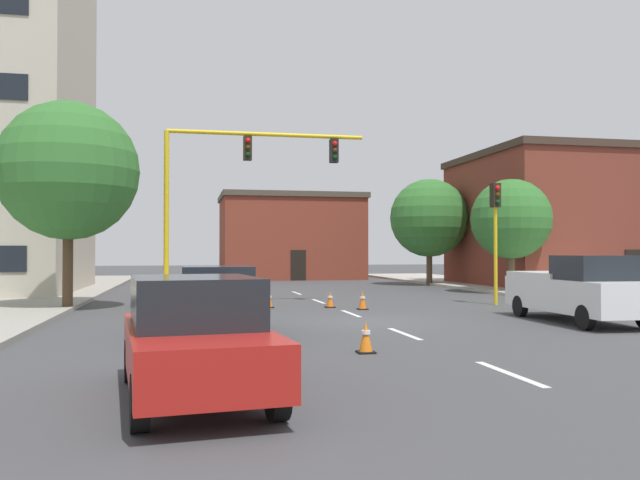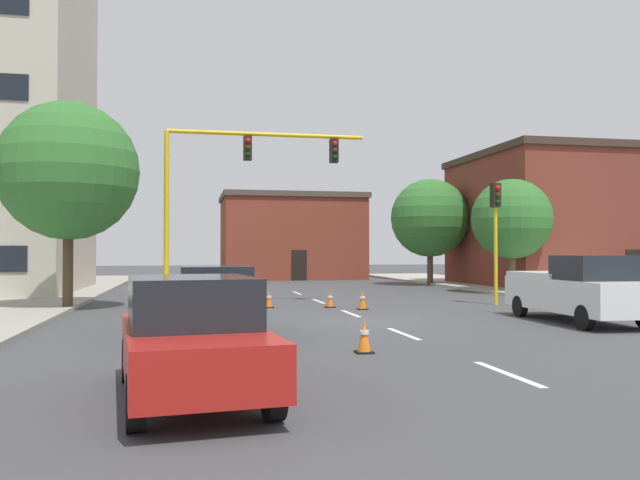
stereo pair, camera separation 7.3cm
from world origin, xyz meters
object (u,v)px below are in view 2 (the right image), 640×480
(tree_left_near, at_px, (69,171))
(sedan_red_mid_left, at_px, (192,336))
(pickup_truck_white, at_px, (579,290))
(tree_right_far, at_px, (430,218))
(traffic_cone_roadside_a, at_px, (362,300))
(sedan_navy_near_left, at_px, (218,300))
(traffic_signal_gantry, at_px, (195,248))
(traffic_cone_roadside_d, at_px, (364,337))
(tree_right_mid, at_px, (512,219))
(traffic_cone_roadside_b, at_px, (269,300))
(traffic_light_pole_right, at_px, (496,215))
(traffic_cone_roadside_c, at_px, (330,299))

(tree_left_near, bearing_deg, sedan_red_mid_left, -74.12)
(pickup_truck_white, distance_m, sedan_red_mid_left, 13.70)
(tree_right_far, height_order, traffic_cone_roadside_a, tree_right_far)
(pickup_truck_white, bearing_deg, sedan_navy_near_left, -175.14)
(traffic_signal_gantry, distance_m, tree_right_far, 19.44)
(pickup_truck_white, relative_size, sedan_red_mid_left, 1.17)
(pickup_truck_white, height_order, sedan_red_mid_left, pickup_truck_white)
(traffic_cone_roadside_d, bearing_deg, tree_right_mid, 54.05)
(sedan_navy_near_left, xyz_separation_m, traffic_cone_roadside_b, (2.22, 7.72, -0.58))
(sedan_red_mid_left, height_order, traffic_cone_roadside_a, sedan_red_mid_left)
(tree_right_mid, relative_size, sedan_navy_near_left, 1.26)
(traffic_cone_roadside_b, relative_size, traffic_cone_roadside_d, 0.94)
(traffic_light_pole_right, xyz_separation_m, traffic_cone_roadside_d, (-8.32, -10.67, -3.20))
(traffic_cone_roadside_c, bearing_deg, tree_right_far, 56.61)
(pickup_truck_white, distance_m, traffic_cone_roadside_a, 7.48)
(traffic_signal_gantry, height_order, tree_right_far, traffic_signal_gantry)
(traffic_cone_roadside_a, bearing_deg, tree_right_far, 61.10)
(traffic_light_pole_right, bearing_deg, traffic_signal_gantry, 170.84)
(sedan_red_mid_left, relative_size, traffic_cone_roadside_d, 6.98)
(sedan_navy_near_left, relative_size, traffic_cone_roadside_a, 6.70)
(traffic_cone_roadside_c, bearing_deg, sedan_navy_near_left, -121.30)
(tree_left_near, xyz_separation_m, traffic_cone_roadside_a, (10.41, -1.91, -4.65))
(traffic_cone_roadside_a, distance_m, traffic_cone_roadside_b, 3.53)
(traffic_signal_gantry, xyz_separation_m, sedan_red_mid_left, (-0.20, -16.04, -1.33))
(traffic_light_pole_right, height_order, sedan_navy_near_left, traffic_light_pole_right)
(traffic_cone_roadside_b, bearing_deg, traffic_light_pole_right, -2.81)
(traffic_cone_roadside_a, height_order, traffic_cone_roadside_d, traffic_cone_roadside_a)
(traffic_cone_roadside_a, bearing_deg, traffic_cone_roadside_b, 155.98)
(sedan_red_mid_left, bearing_deg, tree_right_far, 62.88)
(tree_right_far, xyz_separation_m, tree_right_mid, (1.21, -8.16, -0.45))
(traffic_cone_roadside_d, bearing_deg, traffic_cone_roadside_a, 74.97)
(tree_right_mid, height_order, pickup_truck_white, tree_right_mid)
(traffic_cone_roadside_b, bearing_deg, traffic_cone_roadside_a, -24.02)
(traffic_cone_roadside_a, bearing_deg, pickup_truck_white, -46.22)
(tree_right_far, distance_m, traffic_cone_roadside_d, 27.95)
(tree_left_near, bearing_deg, traffic_light_pole_right, -3.23)
(traffic_light_pole_right, bearing_deg, traffic_cone_roadside_d, -127.94)
(tree_left_near, relative_size, sedan_navy_near_left, 1.63)
(tree_left_near, height_order, sedan_navy_near_left, tree_left_near)
(tree_right_far, height_order, traffic_cone_roadside_c, tree_right_far)
(tree_right_far, distance_m, sedan_navy_near_left, 26.24)
(tree_right_far, xyz_separation_m, sedan_red_mid_left, (-14.75, -28.79, -3.30))
(sedan_navy_near_left, height_order, traffic_cone_roadside_b, sedan_navy_near_left)
(tree_right_mid, bearing_deg, traffic_cone_roadside_a, -142.80)
(tree_right_mid, xyz_separation_m, pickup_truck_white, (-4.68, -12.84, -2.76))
(pickup_truck_white, bearing_deg, traffic_light_pole_right, 84.90)
(tree_right_mid, bearing_deg, traffic_cone_roadside_d, -125.95)
(pickup_truck_white, bearing_deg, tree_left_near, 154.91)
(traffic_signal_gantry, height_order, tree_left_near, tree_left_near)
(traffic_cone_roadside_b, xyz_separation_m, traffic_cone_roadside_d, (0.63, -11.11, 0.02))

